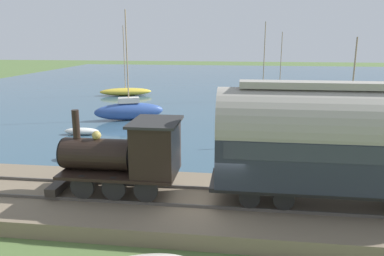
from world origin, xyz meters
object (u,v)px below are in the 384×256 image
passenger_coach (346,140)px  sailboat_blue (129,110)px  steam_locomotive (129,153)px  sailboat_brown (262,95)px  rowboat_far_out (238,154)px  sailboat_yellow (126,91)px  sailboat_teal (348,133)px  rowboat_mid_harbor (75,157)px  sailboat_navy (279,87)px  rowboat_off_pier (82,131)px

passenger_coach → sailboat_blue: bearing=38.7°
steam_locomotive → sailboat_brown: sailboat_brown is taller
rowboat_far_out → sailboat_yellow: bearing=-16.3°
sailboat_teal → rowboat_mid_harbor: size_ratio=3.14×
rowboat_mid_harbor → rowboat_far_out: bearing=-81.4°
sailboat_navy → passenger_coach: bearing=-179.2°
sailboat_blue → sailboat_navy: sailboat_blue is taller
rowboat_off_pier → sailboat_brown: bearing=-43.0°
sailboat_yellow → rowboat_off_pier: size_ratio=3.21×
sailboat_blue → sailboat_navy: (19.65, -14.24, -0.25)m
rowboat_off_pier → rowboat_mid_harbor: rowboat_off_pier is taller
passenger_coach → sailboat_navy: bearing=-1.8°
steam_locomotive → rowboat_off_pier: 13.22m
passenger_coach → sailboat_blue: 21.11m
rowboat_off_pier → steam_locomotive: bearing=-152.6°
sailboat_navy → sailboat_brown: bearing=164.4°
sailboat_brown → rowboat_far_out: sailboat_brown is taller
sailboat_brown → rowboat_off_pier: size_ratio=3.32×
rowboat_far_out → steam_locomotive: bearing=102.3°
sailboat_teal → sailboat_brown: bearing=33.1°
sailboat_navy → rowboat_mid_harbor: 33.64m
steam_locomotive → sailboat_blue: (16.38, 5.02, -1.51)m
steam_locomotive → sailboat_navy: sailboat_navy is taller
sailboat_navy → sailboat_brown: (-7.83, 2.58, 0.02)m
passenger_coach → rowboat_off_pier: passenger_coach is taller
rowboat_far_out → passenger_coach: bearing=160.9°
sailboat_blue → rowboat_far_out: sailboat_blue is taller
passenger_coach → sailboat_navy: (36.03, -1.14, -2.57)m
sailboat_blue → rowboat_off_pier: sailboat_blue is taller
sailboat_navy → rowboat_off_pier: bearing=149.7°
passenger_coach → sailboat_brown: 28.36m
steam_locomotive → rowboat_mid_harbor: size_ratio=2.37×
rowboat_off_pier → sailboat_blue: bearing=-24.5°
sailboat_brown → steam_locomotive: bearing=132.3°
sailboat_blue → rowboat_far_out: 13.01m
sailboat_yellow → rowboat_off_pier: (-18.72, -2.58, -0.24)m
sailboat_yellow → rowboat_off_pier: sailboat_yellow is taller
sailboat_teal → rowboat_off_pier: (-0.55, 18.32, -0.33)m
rowboat_off_pier → rowboat_far_out: size_ratio=1.16×
steam_locomotive → sailboat_brown: bearing=-13.2°
sailboat_yellow → rowboat_mid_harbor: 24.68m
sailboat_brown → rowboat_far_out: bearing=138.9°
sailboat_blue → rowboat_off_pier: (-5.32, 1.91, -0.56)m
passenger_coach → sailboat_yellow: bearing=30.6°
rowboat_far_out → rowboat_mid_harbor: bearing=52.9°
passenger_coach → sailboat_navy: sailboat_navy is taller
sailboat_navy → rowboat_far_out: bearing=172.7°
passenger_coach → rowboat_far_out: (7.21, 3.90, -2.91)m
sailboat_navy → sailboat_brown: 8.24m
steam_locomotive → rowboat_off_pier: (11.06, 6.94, -2.07)m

